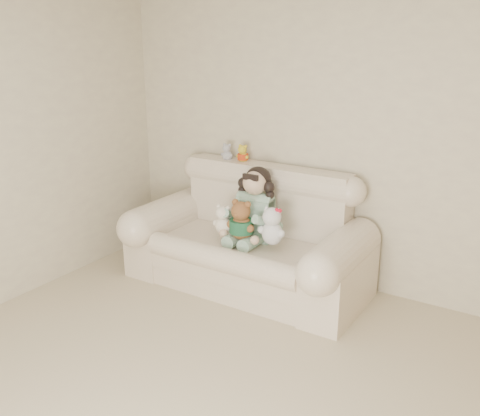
% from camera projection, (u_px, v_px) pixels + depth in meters
% --- Properties ---
extents(wall_back, '(4.50, 0.00, 4.50)m').
position_uv_depth(wall_back, '(352.00, 140.00, 4.45)').
color(wall_back, '#B2A48D').
rests_on(wall_back, ground).
extents(sofa, '(2.10, 0.95, 1.03)m').
position_uv_depth(sofa, '(246.00, 231.00, 4.65)').
color(sofa, '#FFEBCD').
rests_on(sofa, floor).
extents(seated_child, '(0.46, 0.53, 0.66)m').
position_uv_depth(seated_child, '(255.00, 204.00, 4.62)').
color(seated_child, '#297549').
rests_on(seated_child, sofa).
extents(brown_teddy, '(0.27, 0.21, 0.40)m').
position_uv_depth(brown_teddy, '(241.00, 216.00, 4.45)').
color(brown_teddy, brown).
rests_on(brown_teddy, sofa).
extents(white_cat, '(0.30, 0.26, 0.38)m').
position_uv_depth(white_cat, '(272.00, 222.00, 4.35)').
color(white_cat, silver).
rests_on(white_cat, sofa).
extents(cream_teddy, '(0.20, 0.15, 0.31)m').
position_uv_depth(cream_teddy, '(223.00, 217.00, 4.58)').
color(cream_teddy, white).
rests_on(cream_teddy, sofa).
extents(yellow_mini_bear, '(0.14, 0.11, 0.20)m').
position_uv_depth(yellow_mini_bear, '(243.00, 152.00, 4.91)').
color(yellow_mini_bear, gold).
rests_on(yellow_mini_bear, sofa).
extents(grey_mini_plush, '(0.15, 0.14, 0.20)m').
position_uv_depth(grey_mini_plush, '(227.00, 151.00, 4.98)').
color(grey_mini_plush, '#AEADB4').
rests_on(grey_mini_plush, sofa).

